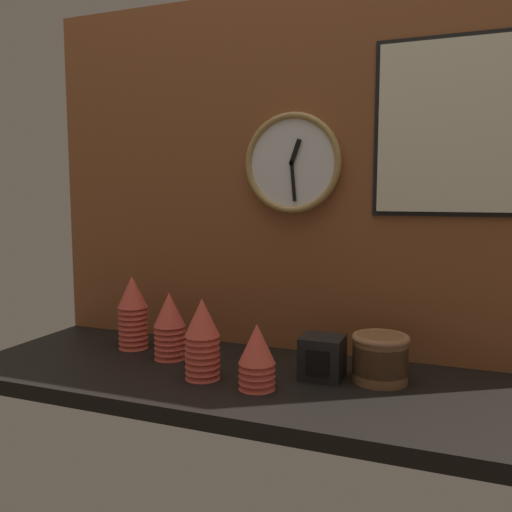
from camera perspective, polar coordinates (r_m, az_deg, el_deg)
ground_plane at (r=144.86cm, az=0.35°, el=-13.11°), size 160.00×56.00×4.00cm
wall_tiled_back at (r=161.47cm, az=3.78°, el=8.59°), size 160.00×3.00×105.00cm
cup_stack_center_left at (r=156.83cm, az=-9.09°, el=-7.24°), size 9.03×9.03×19.12cm
cup_stack_center_right at (r=132.11cm, az=0.10°, el=-10.52°), size 9.03×9.03×15.98cm
cup_stack_center at (r=139.17cm, az=-5.67°, el=-8.65°), size 9.03×9.03×20.69cm
cup_stack_left at (r=169.10cm, az=-12.84°, el=-5.77°), size 9.03×9.03×22.26cm
bowl_stack_right at (r=140.75cm, az=12.95°, el=-10.29°), size 14.34×14.34×11.99cm
wall_clock at (r=158.36cm, az=3.86°, el=9.73°), size 28.90×2.70×28.90cm
menu_board at (r=152.72cm, az=19.73°, el=12.70°), size 38.77×1.32×46.52cm
napkin_dispenser at (r=141.25cm, az=7.00°, el=-10.53°), size 10.62×10.25×10.78cm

